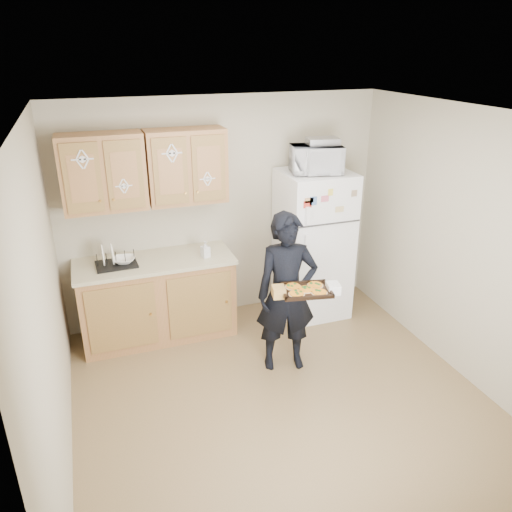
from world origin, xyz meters
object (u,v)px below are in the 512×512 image
(baking_tray, at_px, (306,291))
(microwave, at_px, (316,159))
(refrigerator, at_px, (313,245))
(person, at_px, (287,293))
(dish_rack, at_px, (116,258))

(baking_tray, bearing_deg, microwave, 73.50)
(refrigerator, relative_size, person, 1.07)
(refrigerator, xyz_separation_m, baking_tray, (-0.65, -1.22, 0.10))
(refrigerator, bearing_deg, microwave, -125.27)
(refrigerator, distance_m, microwave, 1.00)
(baking_tray, bearing_deg, person, 112.66)
(refrigerator, distance_m, person, 1.16)
(person, bearing_deg, dish_rack, 158.12)
(person, relative_size, microwave, 3.01)
(person, distance_m, dish_rack, 1.77)
(microwave, bearing_deg, refrigerator, 66.63)
(person, relative_size, dish_rack, 3.93)
(dish_rack, bearing_deg, refrigerator, -1.10)
(refrigerator, relative_size, microwave, 3.22)
(refrigerator, height_order, baking_tray, refrigerator)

